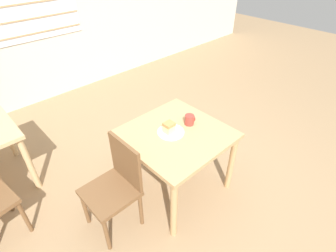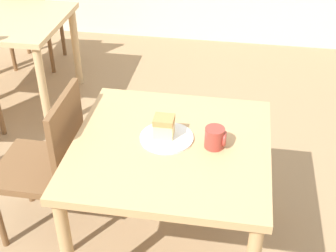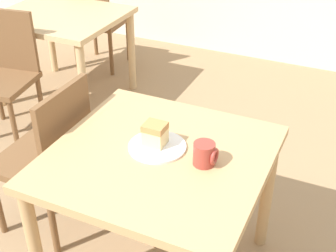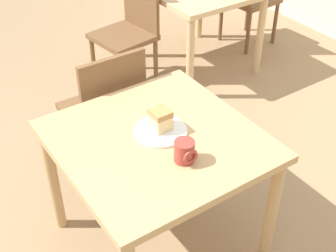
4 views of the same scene
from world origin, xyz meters
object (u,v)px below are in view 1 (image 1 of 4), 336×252
dining_table_near (175,142)px  chair_near_window (116,184)px  plate (171,132)px  cake_slice (169,127)px  coffee_mug (190,120)px

dining_table_near → chair_near_window: 0.67m
chair_near_window → plate: 0.68m
dining_table_near → cake_slice: bearing=131.7°
chair_near_window → cake_slice: size_ratio=8.77×
cake_slice → plate: bearing=-31.4°
dining_table_near → chair_near_window: size_ratio=1.04×
dining_table_near → coffee_mug: 0.25m
chair_near_window → cake_slice: 0.69m
chair_near_window → coffee_mug: bearing=86.8°
dining_table_near → plate: (-0.03, 0.04, 0.11)m
cake_slice → coffee_mug: 0.25m
cake_slice → chair_near_window: bearing=178.6°
coffee_mug → cake_slice: bearing=172.3°
dining_table_near → plate: plate is taller
chair_near_window → coffee_mug: 0.91m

